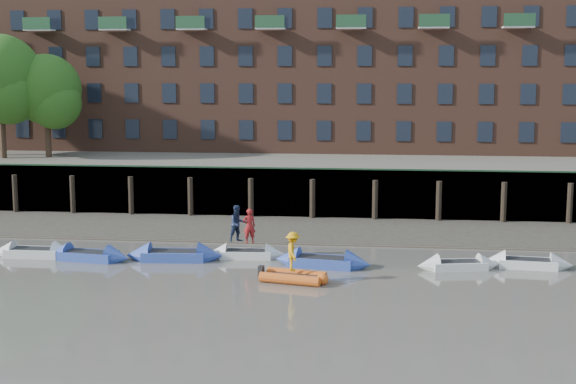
% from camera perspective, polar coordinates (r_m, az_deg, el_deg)
% --- Properties ---
extents(ground, '(220.00, 220.00, 0.00)m').
position_cam_1_polar(ground, '(30.40, 2.02, -9.37)').
color(ground, '#635E55').
rests_on(ground, ground).
extents(foreshore, '(110.00, 8.00, 0.50)m').
position_cam_1_polar(foreshore, '(47.83, 3.75, -2.80)').
color(foreshore, '#3D382F').
rests_on(foreshore, ground).
extents(mud_band, '(110.00, 1.60, 0.10)m').
position_cam_1_polar(mud_band, '(44.50, 3.53, -3.64)').
color(mud_band, '#4C4336').
rests_on(mud_band, ground).
extents(river_wall, '(110.00, 1.23, 3.30)m').
position_cam_1_polar(river_wall, '(51.86, 4.01, -0.13)').
color(river_wall, '#2D2A26').
rests_on(river_wall, ground).
extents(bank_terrace, '(110.00, 28.00, 3.20)m').
position_cam_1_polar(bank_terrace, '(65.35, 4.56, 1.64)').
color(bank_terrace, '#5E594D').
rests_on(bank_terrace, ground).
extents(apartment_terrace, '(80.60, 15.56, 20.98)m').
position_cam_1_polar(apartment_terrace, '(65.99, 4.70, 11.46)').
color(apartment_terrace, brown).
rests_on(apartment_terrace, bank_terrace).
extents(rowboat_0, '(4.33, 1.29, 1.25)m').
position_cam_1_polar(rowboat_0, '(43.14, -17.61, -4.11)').
color(rowboat_0, silver).
rests_on(rowboat_0, ground).
extents(rowboat_1, '(4.57, 1.90, 1.28)m').
position_cam_1_polar(rowboat_1, '(41.60, -14.01, -4.41)').
color(rowboat_1, '#324BA7').
rests_on(rowboat_1, ground).
extents(rowboat_2, '(4.96, 1.80, 1.41)m').
position_cam_1_polar(rowboat_2, '(40.74, -8.09, -4.48)').
color(rowboat_2, '#324BA7').
rests_on(rowboat_2, ground).
extents(rowboat_3, '(4.06, 1.36, 1.16)m').
position_cam_1_polar(rowboat_3, '(40.89, -2.98, -4.43)').
color(rowboat_3, silver).
rests_on(rowboat_3, ground).
extents(rowboat_4, '(4.89, 2.12, 1.37)m').
position_cam_1_polar(rowboat_4, '(39.07, 2.47, -4.97)').
color(rowboat_4, '#324BA7').
rests_on(rowboat_4, ground).
extents(rowboat_5, '(4.17, 1.95, 1.17)m').
position_cam_1_polar(rowboat_5, '(39.35, 12.02, -5.11)').
color(rowboat_5, silver).
rests_on(rowboat_5, ground).
extents(rowboat_6, '(4.33, 1.65, 1.23)m').
position_cam_1_polar(rowboat_6, '(40.52, 16.67, -4.88)').
color(rowboat_6, silver).
rests_on(rowboat_6, ground).
extents(rib_tender, '(3.15, 2.02, 0.53)m').
position_cam_1_polar(rib_tender, '(36.24, 0.56, -6.05)').
color(rib_tender, '#DD5B1B').
rests_on(rib_tender, ground).
extents(person_rower_a, '(0.76, 0.65, 1.78)m').
position_cam_1_polar(person_rower_a, '(40.51, -2.77, -2.43)').
color(person_rower_a, maroon).
rests_on(person_rower_a, rowboat_3).
extents(person_rower_b, '(1.16, 1.12, 1.88)m').
position_cam_1_polar(person_rower_b, '(40.93, -3.60, -2.25)').
color(person_rower_b, '#19233F').
rests_on(person_rower_b, rowboat_3).
extents(person_rib_crew, '(0.88, 1.25, 1.77)m').
position_cam_1_polar(person_rib_crew, '(36.07, 0.35, -4.24)').
color(person_rib_crew, orange).
rests_on(person_rib_crew, rib_tender).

